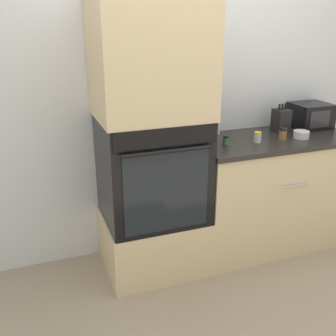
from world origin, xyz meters
TOP-DOWN VIEW (x-y plane):
  - ground_plane at (0.00, 0.00)m, footprint 12.00×12.00m
  - wall_back at (0.00, 0.63)m, footprint 8.00×0.05m
  - oven_cabinet_base at (-0.36, 0.30)m, footprint 0.72×0.60m
  - wall_oven at (-0.36, 0.30)m, footprint 0.70×0.64m
  - oven_cabinet_upper at (-0.36, 0.30)m, footprint 0.72×0.60m
  - counter_unit at (0.63, 0.30)m, footprint 1.29×0.63m
  - microwave at (1.08, 0.45)m, footprint 0.30×0.28m
  - knife_block at (0.76, 0.41)m, footprint 0.11×0.13m
  - bowl at (0.81, 0.21)m, footprint 0.12×0.12m
  - condiment_jar_near at (0.25, 0.53)m, footprint 0.04×0.04m
  - condiment_jar_mid at (0.43, 0.22)m, footprint 0.06×0.06m
  - condiment_jar_far at (0.19, 0.25)m, footprint 0.04×0.04m
  - condiment_jar_back at (0.65, 0.22)m, footprint 0.06×0.06m

SIDE VIEW (x-z plane):
  - ground_plane at x=0.00m, z-range 0.00..0.00m
  - oven_cabinet_base at x=-0.36m, z-range 0.00..0.42m
  - counter_unit at x=0.63m, z-range 0.00..0.92m
  - wall_oven at x=-0.36m, z-range 0.42..1.16m
  - bowl at x=0.81m, z-range 0.92..0.98m
  - condiment_jar_far at x=0.19m, z-range 0.92..0.99m
  - condiment_jar_mid at x=0.43m, z-range 0.92..1.00m
  - condiment_jar_back at x=0.65m, z-range 0.92..1.01m
  - condiment_jar_near at x=0.25m, z-range 0.92..1.04m
  - knife_block at x=0.76m, z-range 0.90..1.13m
  - microwave at x=1.08m, z-range 0.92..1.13m
  - wall_back at x=0.00m, z-range 0.00..2.50m
  - oven_cabinet_upper at x=-0.36m, z-range 1.16..1.94m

